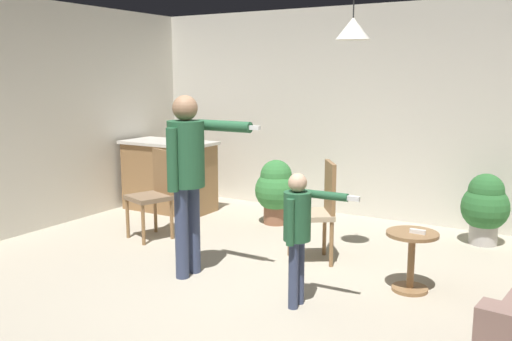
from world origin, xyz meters
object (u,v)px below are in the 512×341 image
spare_remote_on_table (418,232)px  person_child (298,225)px  side_table_by_couch (411,254)px  potted_plant_corner (485,206)px  person_adult (188,166)px  kitchen_counter (169,176)px  potted_plant_by_wall (276,189)px  dining_chair_near_wall (318,208)px  dining_chair_by_counter (154,190)px

spare_remote_on_table → person_child: bearing=-134.2°
side_table_by_couch → potted_plant_corner: (0.33, 1.75, 0.10)m
person_adult → kitchen_counter: bearing=-135.9°
potted_plant_by_wall → side_table_by_couch: bearing=-33.3°
person_adult → dining_chair_near_wall: size_ratio=1.66×
dining_chair_by_counter → potted_plant_by_wall: bearing=-107.3°
dining_chair_near_wall → dining_chair_by_counter: bearing=61.3°
potted_plant_corner → side_table_by_couch: bearing=-100.6°
potted_plant_by_wall → person_adult: bearing=-84.9°
potted_plant_by_wall → spare_remote_on_table: (2.09, -1.37, 0.10)m
dining_chair_by_counter → potted_plant_corner: dining_chair_by_counter is taller
dining_chair_by_counter → potted_plant_corner: 3.65m
dining_chair_by_counter → potted_plant_corner: bearing=-134.4°
potted_plant_by_wall → spare_remote_on_table: bearing=-33.1°
person_adult → dining_chair_by_counter: person_adult is taller
potted_plant_corner → spare_remote_on_table: (-0.28, -1.77, 0.11)m
side_table_by_couch → dining_chair_by_counter: (-2.94, 0.12, 0.22)m
side_table_by_couch → potted_plant_by_wall: (-2.04, 1.34, 0.12)m
kitchen_counter → side_table_by_couch: (3.64, -1.23, -0.15)m
potted_plant_corner → spare_remote_on_table: size_ratio=6.03×
side_table_by_couch → dining_chair_near_wall: (-1.01, 0.31, 0.22)m
kitchen_counter → dining_chair_near_wall: size_ratio=1.26×
dining_chair_near_wall → potted_plant_corner: 1.97m
kitchen_counter → dining_chair_near_wall: 2.79m
person_child → dining_chair_by_counter: 2.43m
person_child → person_adult: bearing=-97.4°
kitchen_counter → side_table_by_couch: 3.85m
person_adult → dining_chair_near_wall: person_adult is taller
potted_plant_corner → person_child: bearing=-111.9°
potted_plant_corner → potted_plant_by_wall: (-2.37, -0.40, 0.01)m
dining_chair_near_wall → potted_plant_corner: dining_chair_near_wall is taller
kitchen_counter → potted_plant_by_wall: kitchen_counter is taller
dining_chair_near_wall → potted_plant_by_wall: 1.47m
dining_chair_by_counter → potted_plant_by_wall: size_ratio=1.24×
side_table_by_couch → kitchen_counter: bearing=161.3°
spare_remote_on_table → person_adult: bearing=-161.5°
potted_plant_corner → dining_chair_by_counter: bearing=-153.6°
dining_chair_by_counter → dining_chair_near_wall: 1.94m
dining_chair_by_counter → person_adult: bearing=163.2°
kitchen_counter → dining_chair_by_counter: bearing=-57.9°
person_adult → person_child: bearing=85.0°
side_table_by_couch → spare_remote_on_table: size_ratio=4.00×
dining_chair_by_counter → kitchen_counter: bearing=-38.8°
kitchen_counter → dining_chair_by_counter: 1.31m
side_table_by_couch → potted_plant_by_wall: potted_plant_by_wall is taller
person_child → potted_plant_corner: size_ratio=1.38×
dining_chair_near_wall → kitchen_counter: bearing=36.4°
side_table_by_couch → dining_chair_near_wall: dining_chair_near_wall is taller
person_child → dining_chair_near_wall: person_child is taller
dining_chair_by_counter → spare_remote_on_table: (2.99, -0.14, -0.01)m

